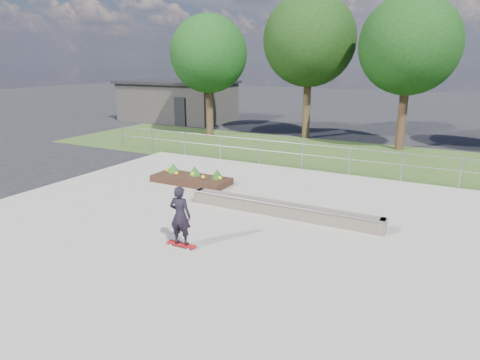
% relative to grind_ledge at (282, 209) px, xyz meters
% --- Properties ---
extents(ground, '(120.00, 120.00, 0.00)m').
position_rel_grind_ledge_xyz_m(ground, '(-1.41, -1.86, -0.26)').
color(ground, black).
rests_on(ground, ground).
extents(grass_verge, '(30.00, 8.00, 0.02)m').
position_rel_grind_ledge_xyz_m(grass_verge, '(-1.41, 9.14, -0.25)').
color(grass_verge, '#2F461C').
rests_on(grass_verge, ground).
extents(concrete_slab, '(15.00, 15.00, 0.06)m').
position_rel_grind_ledge_xyz_m(concrete_slab, '(-1.41, -1.86, -0.23)').
color(concrete_slab, gray).
rests_on(concrete_slab, ground).
extents(fence, '(20.06, 0.06, 1.20)m').
position_rel_grind_ledge_xyz_m(fence, '(-1.41, 5.64, 0.51)').
color(fence, '#9B9EA3').
rests_on(fence, ground).
extents(building, '(8.40, 5.40, 3.00)m').
position_rel_grind_ledge_xyz_m(building, '(-15.41, 16.14, 1.25)').
color(building, '#2C2A27').
rests_on(building, ground).
extents(tree_far_left, '(4.55, 4.55, 7.15)m').
position_rel_grind_ledge_xyz_m(tree_far_left, '(-9.41, 11.14, 4.59)').
color(tree_far_left, '#352315').
rests_on(tree_far_left, ground).
extents(tree_mid_left, '(5.25, 5.25, 8.25)m').
position_rel_grind_ledge_xyz_m(tree_mid_left, '(-3.91, 13.14, 5.34)').
color(tree_mid_left, '#342414').
rests_on(tree_mid_left, ground).
extents(tree_mid_right, '(4.90, 4.90, 7.70)m').
position_rel_grind_ledge_xyz_m(tree_mid_right, '(1.59, 12.14, 4.97)').
color(tree_mid_right, '#332014').
rests_on(tree_mid_right, ground).
extents(grind_ledge, '(6.00, 0.44, 0.43)m').
position_rel_grind_ledge_xyz_m(grind_ledge, '(0.00, 0.00, 0.00)').
color(grind_ledge, brown).
rests_on(grind_ledge, concrete_slab).
extents(planter_bed, '(3.00, 1.20, 0.61)m').
position_rel_grind_ledge_xyz_m(planter_bed, '(-4.37, 1.71, -0.02)').
color(planter_bed, black).
rests_on(planter_bed, concrete_slab).
extents(skateboarder, '(0.80, 0.44, 1.58)m').
position_rel_grind_ledge_xyz_m(skateboarder, '(-1.35, -3.21, 0.62)').
color(skateboarder, white).
rests_on(skateboarder, concrete_slab).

